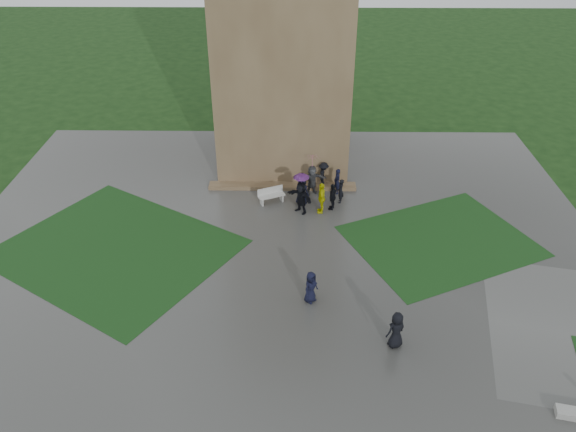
{
  "coord_description": "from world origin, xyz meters",
  "views": [
    {
      "loc": [
        0.74,
        -19.38,
        17.12
      ],
      "look_at": [
        0.41,
        5.51,
        1.2
      ],
      "focal_mm": 35.0,
      "sensor_mm": 36.0,
      "label": 1
    }
  ],
  "objects_px": {
    "tower": "(283,20)",
    "pedestrian_mid": "(311,287)",
    "pedestrian_near": "(396,330)",
    "bench": "(271,195)"
  },
  "relations": [
    {
      "from": "pedestrian_mid",
      "to": "pedestrian_near",
      "type": "xyz_separation_m",
      "value": [
        3.43,
        -2.75,
        0.06
      ]
    },
    {
      "from": "tower",
      "to": "pedestrian_near",
      "type": "bearing_deg",
      "value": -74.3
    },
    {
      "from": "tower",
      "to": "bench",
      "type": "relative_size",
      "value": 11.0
    },
    {
      "from": "tower",
      "to": "bench",
      "type": "xyz_separation_m",
      "value": [
        -0.62,
        -6.12,
        -8.51
      ]
    },
    {
      "from": "bench",
      "to": "pedestrian_mid",
      "type": "distance_m",
      "value": 8.96
    },
    {
      "from": "tower",
      "to": "pedestrian_near",
      "type": "height_order",
      "value": "tower"
    },
    {
      "from": "pedestrian_mid",
      "to": "pedestrian_near",
      "type": "bearing_deg",
      "value": -88.59
    },
    {
      "from": "tower",
      "to": "bench",
      "type": "bearing_deg",
      "value": -95.76
    },
    {
      "from": "pedestrian_near",
      "to": "pedestrian_mid",
      "type": "bearing_deg",
      "value": -67.7
    },
    {
      "from": "tower",
      "to": "pedestrian_mid",
      "type": "relative_size",
      "value": 11.29
    }
  ]
}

